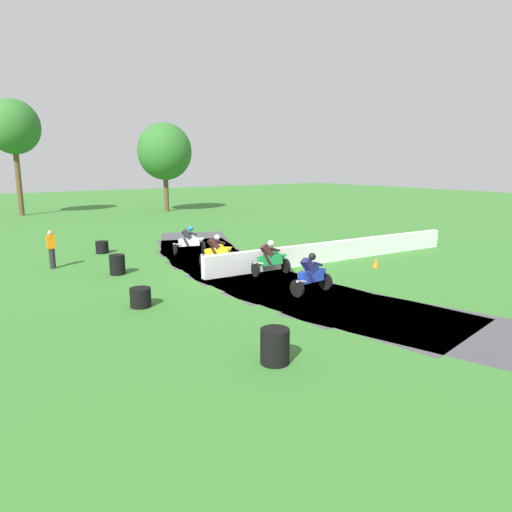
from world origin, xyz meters
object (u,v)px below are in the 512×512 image
(tire_stack_near, at_px, (102,247))
(motorcycle_trailing_green, at_px, (271,258))
(tire_stack_mid_a, at_px, (117,265))
(track_marshal, at_px, (52,249))
(motorcycle_lead_white, at_px, (190,241))
(tire_stack_mid_b, at_px, (140,297))
(motorcycle_chase_yellow, at_px, (218,251))
(traffic_cone, at_px, (376,262))
(motorcycle_fourth_blue, at_px, (312,274))
(tire_stack_far, at_px, (275,346))

(tire_stack_near, bearing_deg, motorcycle_trailing_green, -63.27)
(tire_stack_mid_a, xyz_separation_m, track_marshal, (-1.88, 2.64, 0.42))
(motorcycle_lead_white, height_order, tire_stack_mid_b, motorcycle_lead_white)
(motorcycle_chase_yellow, relative_size, tire_stack_mid_a, 2.13)
(motorcycle_chase_yellow, relative_size, traffic_cone, 3.87)
(motorcycle_lead_white, height_order, traffic_cone, motorcycle_lead_white)
(tire_stack_mid_b, bearing_deg, track_marshal, 98.07)
(motorcycle_lead_white, distance_m, motorcycle_chase_yellow, 2.94)
(motorcycle_fourth_blue, height_order, tire_stack_mid_b, motorcycle_fourth_blue)
(traffic_cone, bearing_deg, track_marshal, 145.26)
(motorcycle_trailing_green, height_order, tire_stack_mid_a, motorcycle_trailing_green)
(motorcycle_lead_white, bearing_deg, tire_stack_mid_b, -128.00)
(motorcycle_fourth_blue, bearing_deg, track_marshal, 125.17)
(motorcycle_lead_white, relative_size, traffic_cone, 3.90)
(tire_stack_mid_a, height_order, traffic_cone, tire_stack_mid_a)
(motorcycle_fourth_blue, bearing_deg, traffic_cone, 15.14)
(motorcycle_fourth_blue, distance_m, tire_stack_far, 5.91)
(tire_stack_far, bearing_deg, tire_stack_near, 86.81)
(motorcycle_chase_yellow, distance_m, tire_stack_near, 6.54)
(motorcycle_chase_yellow, height_order, tire_stack_mid_b, motorcycle_chase_yellow)
(tire_stack_near, bearing_deg, motorcycle_fourth_blue, -71.88)
(motorcycle_chase_yellow, height_order, track_marshal, track_marshal)
(tire_stack_far, height_order, track_marshal, track_marshal)
(motorcycle_chase_yellow, xyz_separation_m, tire_stack_mid_a, (-4.18, 0.86, -0.23))
(motorcycle_lead_white, relative_size, tire_stack_mid_a, 2.14)
(motorcycle_chase_yellow, relative_size, motorcycle_trailing_green, 1.00)
(tire_stack_far, height_order, traffic_cone, tire_stack_far)
(motorcycle_trailing_green, relative_size, track_marshal, 1.05)
(tire_stack_mid_a, bearing_deg, motorcycle_chase_yellow, -11.62)
(motorcycle_chase_yellow, height_order, motorcycle_trailing_green, motorcycle_trailing_green)
(motorcycle_chase_yellow, distance_m, motorcycle_trailing_green, 2.84)
(motorcycle_lead_white, bearing_deg, motorcycle_fourth_blue, -88.57)
(motorcycle_fourth_blue, relative_size, traffic_cone, 3.82)
(tire_stack_near, height_order, tire_stack_far, tire_stack_far)
(traffic_cone, bearing_deg, tire_stack_far, -151.58)
(motorcycle_fourth_blue, height_order, track_marshal, track_marshal)
(motorcycle_fourth_blue, bearing_deg, motorcycle_trailing_green, 80.53)
(motorcycle_lead_white, relative_size, track_marshal, 1.05)
(tire_stack_mid_b, distance_m, track_marshal, 7.33)
(tire_stack_mid_a, bearing_deg, tire_stack_far, -89.82)
(motorcycle_lead_white, relative_size, tire_stack_mid_b, 2.63)
(motorcycle_trailing_green, bearing_deg, motorcycle_chase_yellow, 108.33)
(motorcycle_fourth_blue, distance_m, track_marshal, 11.21)
(traffic_cone, bearing_deg, motorcycle_lead_white, 124.88)
(tire_stack_near, bearing_deg, motorcycle_lead_white, -37.84)
(tire_stack_far, bearing_deg, track_marshal, 98.43)
(track_marshal, bearing_deg, tire_stack_mid_b, -81.93)
(tire_stack_mid_b, height_order, track_marshal, track_marshal)
(tire_stack_far, bearing_deg, motorcycle_lead_white, 70.72)
(tire_stack_near, height_order, traffic_cone, tire_stack_near)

